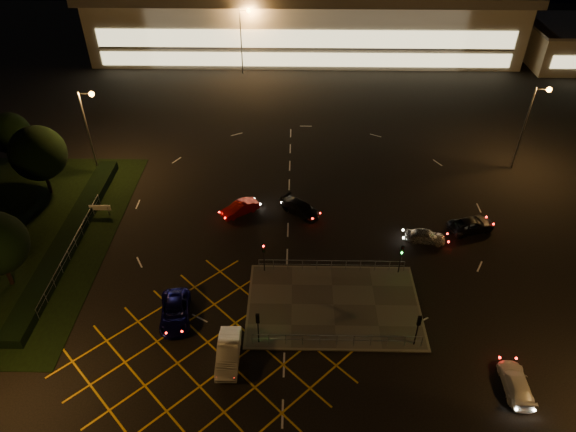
{
  "coord_description": "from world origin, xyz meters",
  "views": [
    {
      "loc": [
        -1.28,
        -31.57,
        32.09
      ],
      "look_at": [
        -1.98,
        7.64,
        2.0
      ],
      "focal_mm": 32.0,
      "sensor_mm": 36.0,
      "label": 1
    }
  ],
  "objects_px": {
    "signal_sw": "(258,322)",
    "car_circ_red": "(240,208)",
    "signal_se": "(418,325)",
    "car_far_dkgrey": "(301,208)",
    "car_approach_white": "(516,383)",
    "car_right_silver": "(425,236)",
    "signal_ne": "(401,253)",
    "signal_nw": "(264,252)",
    "car_east_grey": "(471,225)",
    "car_left_blue": "(175,312)",
    "car_queue_white": "(228,352)"
  },
  "relations": [
    {
      "from": "signal_sw",
      "to": "car_circ_red",
      "type": "relative_size",
      "value": 0.79
    },
    {
      "from": "signal_se",
      "to": "car_far_dkgrey",
      "type": "bearing_deg",
      "value": -62.51
    },
    {
      "from": "car_approach_white",
      "to": "car_circ_red",
      "type": "bearing_deg",
      "value": -41.22
    },
    {
      "from": "car_far_dkgrey",
      "to": "car_right_silver",
      "type": "height_order",
      "value": "car_far_dkgrey"
    },
    {
      "from": "signal_ne",
      "to": "car_approach_white",
      "type": "height_order",
      "value": "signal_ne"
    },
    {
      "from": "car_circ_red",
      "to": "car_approach_white",
      "type": "bearing_deg",
      "value": 10.26
    },
    {
      "from": "signal_ne",
      "to": "car_circ_red",
      "type": "height_order",
      "value": "signal_ne"
    },
    {
      "from": "car_right_silver",
      "to": "car_circ_red",
      "type": "relative_size",
      "value": 0.94
    },
    {
      "from": "signal_sw",
      "to": "car_right_silver",
      "type": "distance_m",
      "value": 19.78
    },
    {
      "from": "signal_nw",
      "to": "car_circ_red",
      "type": "height_order",
      "value": "signal_nw"
    },
    {
      "from": "car_right_silver",
      "to": "car_east_grey",
      "type": "xyz_separation_m",
      "value": [
        4.88,
        1.84,
        0.0
      ]
    },
    {
      "from": "car_left_blue",
      "to": "car_far_dkgrey",
      "type": "relative_size",
      "value": 1.13
    },
    {
      "from": "car_circ_red",
      "to": "signal_nw",
      "type": "bearing_deg",
      "value": -17.25
    },
    {
      "from": "signal_nw",
      "to": "car_right_silver",
      "type": "distance_m",
      "value": 15.98
    },
    {
      "from": "signal_sw",
      "to": "car_circ_red",
      "type": "bearing_deg",
      "value": -79.83
    },
    {
      "from": "car_east_grey",
      "to": "signal_se",
      "type": "bearing_deg",
      "value": 132.6
    },
    {
      "from": "signal_sw",
      "to": "car_far_dkgrey",
      "type": "xyz_separation_m",
      "value": [
        3.26,
        16.8,
        -1.72
      ]
    },
    {
      "from": "car_approach_white",
      "to": "car_left_blue",
      "type": "bearing_deg",
      "value": -11.32
    },
    {
      "from": "signal_nw",
      "to": "car_circ_red",
      "type": "distance_m",
      "value": 9.29
    },
    {
      "from": "car_queue_white",
      "to": "car_left_blue",
      "type": "xyz_separation_m",
      "value": [
        -4.75,
        3.94,
        -0.06
      ]
    },
    {
      "from": "signal_sw",
      "to": "car_right_silver",
      "type": "relative_size",
      "value": 0.83
    },
    {
      "from": "car_queue_white",
      "to": "car_circ_red",
      "type": "distance_m",
      "value": 18.18
    },
    {
      "from": "car_right_silver",
      "to": "signal_ne",
      "type": "bearing_deg",
      "value": 152.13
    },
    {
      "from": "car_east_grey",
      "to": "signal_sw",
      "type": "bearing_deg",
      "value": 107.59
    },
    {
      "from": "car_approach_white",
      "to": "signal_nw",
      "type": "bearing_deg",
      "value": -30.12
    },
    {
      "from": "signal_se",
      "to": "car_approach_white",
      "type": "relative_size",
      "value": 0.74
    },
    {
      "from": "car_east_grey",
      "to": "car_approach_white",
      "type": "height_order",
      "value": "car_east_grey"
    },
    {
      "from": "car_circ_red",
      "to": "car_right_silver",
      "type": "bearing_deg",
      "value": 40.94
    },
    {
      "from": "signal_se",
      "to": "signal_ne",
      "type": "distance_m",
      "value": 7.99
    },
    {
      "from": "signal_sw",
      "to": "car_right_silver",
      "type": "xyz_separation_m",
      "value": [
        15.24,
        12.49,
        -1.72
      ]
    },
    {
      "from": "car_right_silver",
      "to": "car_circ_red",
      "type": "distance_m",
      "value": 18.68
    },
    {
      "from": "signal_nw",
      "to": "car_east_grey",
      "type": "distance_m",
      "value": 21.16
    },
    {
      "from": "signal_ne",
      "to": "car_approach_white",
      "type": "xyz_separation_m",
      "value": [
        6.49,
        -11.71,
        -1.75
      ]
    },
    {
      "from": "car_queue_white",
      "to": "car_east_grey",
      "type": "bearing_deg",
      "value": 34.8
    },
    {
      "from": "car_circ_red",
      "to": "signal_se",
      "type": "bearing_deg",
      "value": 5.74
    },
    {
      "from": "signal_sw",
      "to": "signal_se",
      "type": "height_order",
      "value": "same"
    },
    {
      "from": "car_right_silver",
      "to": "car_approach_white",
      "type": "height_order",
      "value": "car_right_silver"
    },
    {
      "from": "car_far_dkgrey",
      "to": "car_right_silver",
      "type": "relative_size",
      "value": 1.19
    },
    {
      "from": "signal_ne",
      "to": "car_circ_red",
      "type": "bearing_deg",
      "value": 150.06
    },
    {
      "from": "car_circ_red",
      "to": "car_far_dkgrey",
      "type": "bearing_deg",
      "value": 55.38
    },
    {
      "from": "car_queue_white",
      "to": "signal_se",
      "type": "bearing_deg",
      "value": 5.55
    },
    {
      "from": "car_right_silver",
      "to": "car_left_blue",
      "type": "bearing_deg",
      "value": 122.33
    },
    {
      "from": "signal_nw",
      "to": "car_approach_white",
      "type": "xyz_separation_m",
      "value": [
        18.49,
        -11.71,
        -1.75
      ]
    },
    {
      "from": "signal_se",
      "to": "car_right_silver",
      "type": "bearing_deg",
      "value": -104.52
    },
    {
      "from": "signal_ne",
      "to": "car_left_blue",
      "type": "xyz_separation_m",
      "value": [
        -18.91,
        -5.59,
        -1.67
      ]
    },
    {
      "from": "signal_se",
      "to": "car_approach_white",
      "type": "distance_m",
      "value": 7.68
    },
    {
      "from": "signal_nw",
      "to": "car_circ_red",
      "type": "xyz_separation_m",
      "value": [
        -2.98,
        8.63,
        -1.71
      ]
    },
    {
      "from": "car_right_silver",
      "to": "car_circ_red",
      "type": "xyz_separation_m",
      "value": [
        -18.22,
        4.12,
        0.02
      ]
    },
    {
      "from": "car_right_silver",
      "to": "signal_sw",
      "type": "bearing_deg",
      "value": 137.17
    },
    {
      "from": "signal_sw",
      "to": "car_far_dkgrey",
      "type": "distance_m",
      "value": 17.2
    }
  ]
}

